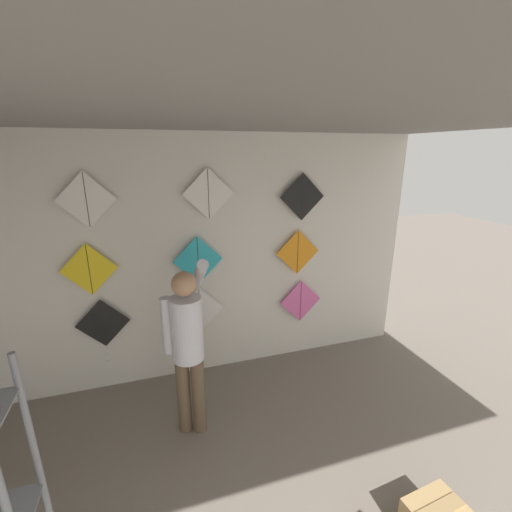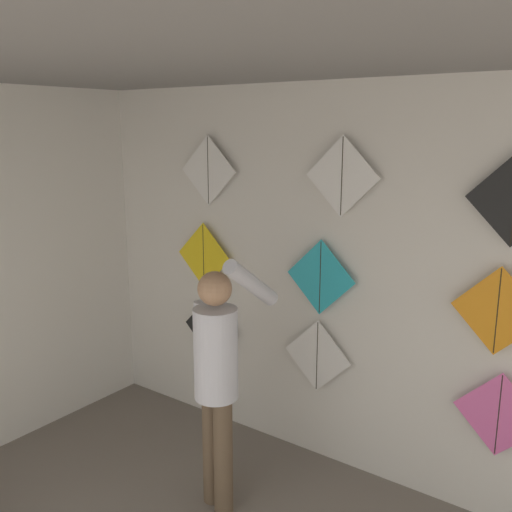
# 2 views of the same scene
# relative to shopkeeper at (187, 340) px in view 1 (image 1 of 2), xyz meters

# --- Properties ---
(back_panel) EXTENTS (5.18, 0.06, 2.80)m
(back_panel) POSITION_rel_shopkeeper_xyz_m (0.33, 0.96, 0.42)
(back_panel) COLOR silver
(back_panel) RESTS_ON ground
(ceiling_slab) EXTENTS (5.18, 4.85, 0.04)m
(ceiling_slab) POSITION_rel_shopkeeper_xyz_m (0.33, -1.10, 1.84)
(ceiling_slab) COLOR gray
(shopkeeper) EXTENTS (0.42, 0.55, 1.74)m
(shopkeeper) POSITION_rel_shopkeeper_xyz_m (0.00, 0.00, 0.00)
(shopkeeper) COLOR brown
(shopkeeper) RESTS_ON ground
(kite_0) EXTENTS (0.55, 0.04, 0.76)m
(kite_0) POSITION_rel_shopkeeper_xyz_m (-0.80, 0.86, -0.19)
(kite_0) COLOR black
(kite_1) EXTENTS (0.55, 0.01, 0.55)m
(kite_1) POSITION_rel_shopkeeper_xyz_m (0.24, 0.87, -0.14)
(kite_1) COLOR white
(kite_2) EXTENTS (0.55, 0.01, 0.55)m
(kite_2) POSITION_rel_shopkeeper_xyz_m (1.52, 0.87, -0.21)
(kite_2) COLOR pink
(kite_3) EXTENTS (0.55, 0.01, 0.55)m
(kite_3) POSITION_rel_shopkeeper_xyz_m (-0.86, 0.87, 0.47)
(kite_3) COLOR yellow
(kite_4) EXTENTS (0.55, 0.01, 0.55)m
(kite_4) POSITION_rel_shopkeeper_xyz_m (0.25, 0.87, 0.46)
(kite_4) COLOR #28B2C6
(kite_5) EXTENTS (0.55, 0.01, 0.55)m
(kite_5) POSITION_rel_shopkeeper_xyz_m (1.45, 0.87, 0.45)
(kite_5) COLOR orange
(kite_6) EXTENTS (0.55, 0.01, 0.55)m
(kite_6) POSITION_rel_shopkeeper_xyz_m (-0.79, 0.87, 1.17)
(kite_6) COLOR white
(kite_7) EXTENTS (0.55, 0.01, 0.55)m
(kite_7) POSITION_rel_shopkeeper_xyz_m (0.39, 0.87, 1.19)
(kite_7) COLOR white
(kite_8) EXTENTS (0.55, 0.01, 0.55)m
(kite_8) POSITION_rel_shopkeeper_xyz_m (1.48, 0.87, 1.11)
(kite_8) COLOR black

